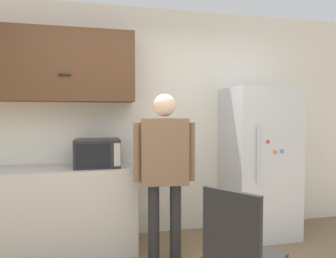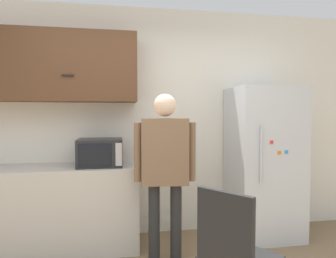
{
  "view_description": "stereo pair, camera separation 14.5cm",
  "coord_description": "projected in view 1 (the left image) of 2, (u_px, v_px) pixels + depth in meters",
  "views": [
    {
      "loc": [
        -0.37,
        -1.7,
        1.43
      ],
      "look_at": [
        0.24,
        1.02,
        1.3
      ],
      "focal_mm": 32.0,
      "sensor_mm": 36.0,
      "label": 1
    },
    {
      "loc": [
        -0.23,
        -1.73,
        1.43
      ],
      "look_at": [
        0.24,
        1.02,
        1.3
      ],
      "focal_mm": 32.0,
      "sensor_mm": 36.0,
      "label": 2
    }
  ],
  "objects": [
    {
      "name": "refrigerator",
      "position": [
        259.0,
        162.0,
        3.56
      ],
      "size": [
        0.76,
        0.67,
        1.75
      ],
      "color": "silver",
      "rests_on": "ground_plane"
    },
    {
      "name": "person",
      "position": [
        165.0,
        160.0,
        2.88
      ],
      "size": [
        0.59,
        0.27,
        1.63
      ],
      "rotation": [
        0.0,
        0.0,
        -0.11
      ],
      "color": "black",
      "rests_on": "ground_plane"
    },
    {
      "name": "chair",
      "position": [
        239.0,
        250.0,
        2.03
      ],
      "size": [
        0.62,
        0.62,
        0.94
      ],
      "rotation": [
        0.0,
        0.0,
        2.2
      ],
      "color": "black",
      "rests_on": "ground_plane"
    },
    {
      "name": "microwave",
      "position": [
        98.0,
        153.0,
        3.16
      ],
      "size": [
        0.47,
        0.41,
        0.29
      ],
      "color": "#232326",
      "rests_on": "counter"
    },
    {
      "name": "upper_cabinets",
      "position": [
        28.0,
        65.0,
        3.1
      ],
      "size": [
        2.19,
        0.38,
        0.75
      ],
      "color": "#51331E"
    },
    {
      "name": "counter",
      "position": [
        28.0,
        212.0,
        3.05
      ],
      "size": [
        2.19,
        0.6,
        0.89
      ],
      "color": "#BCB7AD",
      "rests_on": "ground_plane"
    },
    {
      "name": "back_wall",
      "position": [
        133.0,
        122.0,
        3.57
      ],
      "size": [
        6.0,
        0.06,
        2.7
      ],
      "color": "silver",
      "rests_on": "ground_plane"
    }
  ]
}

